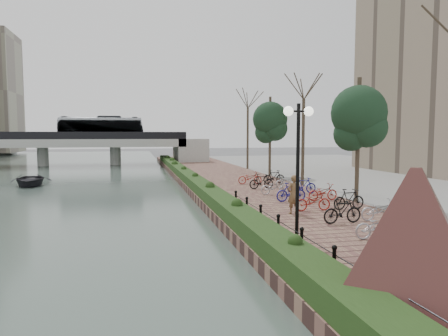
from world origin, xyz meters
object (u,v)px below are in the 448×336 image
object	(u,v)px
motorcycle	(405,242)
boat	(30,180)
granite_monument	(413,236)
lamppost	(298,142)
pedestrian	(293,194)

from	to	relation	value
motorcycle	boat	xyz separation A→B (m)	(-15.56, 24.39, -0.53)
granite_monument	lamppost	world-z (taller)	lamppost
granite_monument	pedestrian	distance (m)	9.62
lamppost	boat	distance (m)	25.85
lamppost	motorcycle	xyz separation A→B (m)	(2.17, -2.52, -2.79)
lamppost	pedestrian	xyz separation A→B (m)	(1.70, 4.43, -2.43)
lamppost	pedestrian	size ratio (longest dim) A/B	2.60
granite_monument	motorcycle	xyz separation A→B (m)	(1.76, 2.57, -0.94)
pedestrian	boat	world-z (taller)	pedestrian
lamppost	pedestrian	bearing A→B (deg)	69.01
motorcycle	granite_monument	bearing A→B (deg)	-108.62
lamppost	motorcycle	distance (m)	4.34
motorcycle	boat	world-z (taller)	motorcycle
lamppost	boat	xyz separation A→B (m)	(-13.39, 21.86, -3.32)
pedestrian	lamppost	bearing A→B (deg)	53.49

